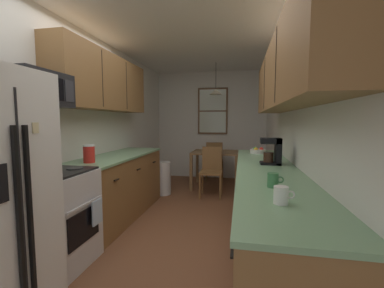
{
  "coord_description": "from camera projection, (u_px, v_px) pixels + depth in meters",
  "views": [
    {
      "loc": [
        0.72,
        -2.51,
        1.38
      ],
      "look_at": [
        -0.03,
        1.38,
        1.02
      ],
      "focal_mm": 23.74,
      "sensor_mm": 36.0,
      "label": 1
    }
  ],
  "objects": [
    {
      "name": "wall_left",
      "position": [
        102.0,
        128.0,
        3.84
      ],
      "size": [
        0.1,
        9.0,
        2.55
      ],
      "primitive_type": "cube",
      "color": "silver",
      "rests_on": "ground"
    },
    {
      "name": "microwave_over_range",
      "position": [
        36.0,
        89.0,
        2.29
      ],
      "size": [
        0.39,
        0.59,
        0.32
      ],
      "color": "black"
    },
    {
      "name": "ceiling_slab",
      "position": [
        189.0,
        32.0,
        3.46
      ],
      "size": [
        4.4,
        9.0,
        0.08
      ],
      "primitive_type": "cube",
      "color": "white"
    },
    {
      "name": "upper_cabinets_left",
      "position": [
        105.0,
        83.0,
        3.5
      ],
      "size": [
        0.33,
        2.05,
        0.76
      ],
      "color": "brown"
    },
    {
      "name": "upper_cabinets_right",
      "position": [
        287.0,
        75.0,
        2.43
      ],
      "size": [
        0.33,
        3.01,
        0.63
      ],
      "color": "brown"
    },
    {
      "name": "dining_chair_near",
      "position": [
        211.0,
        169.0,
        4.67
      ],
      "size": [
        0.41,
        0.41,
        0.9
      ],
      "color": "brown",
      "rests_on": "ground"
    },
    {
      "name": "coffee_maker",
      "position": [
        273.0,
        151.0,
        2.81
      ],
      "size": [
        0.22,
        0.18,
        0.29
      ],
      "color": "black",
      "rests_on": "counter_right"
    },
    {
      "name": "fruit_bowl",
      "position": [
        258.0,
        151.0,
        3.77
      ],
      "size": [
        0.23,
        0.23,
        0.09
      ],
      "color": "silver",
      "rests_on": "counter_right"
    },
    {
      "name": "stove_range",
      "position": [
        53.0,
        218.0,
        2.38
      ],
      "size": [
        0.66,
        0.65,
        1.1
      ],
      "color": "silver",
      "rests_on": "ground"
    },
    {
      "name": "mug_by_coffeemaker",
      "position": [
        281.0,
        195.0,
        1.47
      ],
      "size": [
        0.12,
        0.08,
        0.1
      ],
      "color": "white",
      "rests_on": "counter_right"
    },
    {
      "name": "dining_chair_far",
      "position": [
        214.0,
        159.0,
        5.83
      ],
      "size": [
        0.44,
        0.44,
        0.9
      ],
      "color": "brown",
      "rests_on": "ground"
    },
    {
      "name": "ground_plane",
      "position": [
        189.0,
        216.0,
        3.7
      ],
      "size": [
        12.0,
        12.0,
        0.0
      ],
      "primitive_type": "plane",
      "color": "brown"
    },
    {
      "name": "dining_table",
      "position": [
        215.0,
        157.0,
        5.23
      ],
      "size": [
        0.93,
        0.76,
        0.75
      ],
      "color": "brown",
      "rests_on": "ground"
    },
    {
      "name": "back_window",
      "position": [
        213.0,
        111.0,
        6.06
      ],
      "size": [
        0.71,
        0.05,
        1.1
      ],
      "color": "brown"
    },
    {
      "name": "counter_right",
      "position": [
        267.0,
        211.0,
        2.63
      ],
      "size": [
        0.64,
        3.33,
        0.9
      ],
      "color": "brown",
      "rests_on": "ground"
    },
    {
      "name": "storage_canister",
      "position": [
        89.0,
        154.0,
        2.93
      ],
      "size": [
        0.13,
        0.13,
        0.21
      ],
      "color": "red",
      "rests_on": "counter_left"
    },
    {
      "name": "wall_right",
      "position": [
        290.0,
        129.0,
        3.33
      ],
      "size": [
        0.1,
        9.0,
        2.55
      ],
      "primitive_type": "cube",
      "color": "silver",
      "rests_on": "ground"
    },
    {
      "name": "counter_left",
      "position": [
        119.0,
        186.0,
        3.66
      ],
      "size": [
        0.64,
        1.97,
        0.9
      ],
      "color": "brown",
      "rests_on": "ground"
    },
    {
      "name": "wall_back",
      "position": [
        211.0,
        125.0,
        6.17
      ],
      "size": [
        4.4,
        0.1,
        2.55
      ],
      "primitive_type": "cube",
      "color": "silver",
      "rests_on": "ground"
    },
    {
      "name": "trash_bin",
      "position": [
        163.0,
        178.0,
        4.78
      ],
      "size": [
        0.28,
        0.28,
        0.62
      ],
      "primitive_type": "cylinder",
      "color": "silver",
      "rests_on": "ground"
    },
    {
      "name": "dish_towel",
      "position": [
        97.0,
        212.0,
        2.46
      ],
      "size": [
        0.02,
        0.16,
        0.24
      ],
      "primitive_type": "cube",
      "color": "silver"
    },
    {
      "name": "mug_spare",
      "position": [
        273.0,
        180.0,
        1.84
      ],
      "size": [
        0.12,
        0.08,
        0.11
      ],
      "color": "#3F7F4C",
      "rests_on": "counter_right"
    },
    {
      "name": "table_serving_bowl",
      "position": [
        213.0,
        150.0,
        5.14
      ],
      "size": [
        0.2,
        0.2,
        0.06
      ],
      "primitive_type": "cylinder",
      "color": "#4C7299",
      "rests_on": "dining_table"
    },
    {
      "name": "pendant_light",
      "position": [
        216.0,
        92.0,
        5.11
      ],
      "size": [
        0.25,
        0.25,
        0.63
      ],
      "color": "black"
    }
  ]
}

